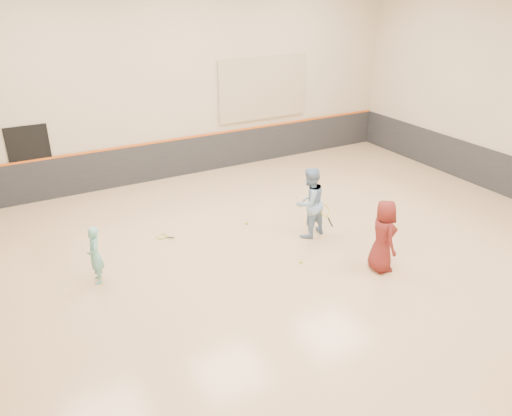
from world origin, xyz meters
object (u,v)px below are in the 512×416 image
instructor (309,203)px  girl (95,255)px  young_man (383,236)px  spare_racket (162,236)px

instructor → girl: bearing=-17.5°
girl → instructor: bearing=94.8°
girl → instructor: size_ratio=0.71×
instructor → young_man: (0.48, -2.06, -0.07)m
girl → young_man: size_ratio=0.77×
young_man → spare_racket: (-3.68, 3.70, -0.77)m
instructor → young_man: bearing=90.3°
girl → instructor: (5.00, -0.40, 0.26)m
girl → spare_racket: girl is taller
young_man → spare_racket: bearing=59.9°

